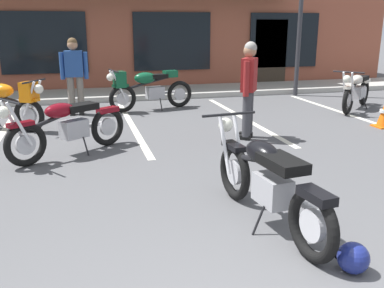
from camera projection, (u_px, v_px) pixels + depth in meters
ground_plane at (163, 180)px, 5.51m from camera, size 80.00×80.00×0.00m
sidewalk_kerb at (115, 94)px, 11.89m from camera, size 22.00×1.80×0.14m
brick_storefront_building at (103, 27)px, 15.17m from camera, size 18.43×7.20×3.74m
painted_stall_lines at (132, 125)px, 8.56m from camera, size 9.77×4.80×0.01m
motorcycle_foreground_classic at (267, 181)px, 4.20m from camera, size 0.68×2.11×0.98m
motorcycle_black_cruiser at (147, 88)px, 9.88m from camera, size 2.08×0.85×0.98m
motorcycle_silver_naked at (357, 90)px, 9.96m from camera, size 1.73×1.56×0.98m
motorcycle_blue_standard at (0, 103)px, 8.01m from camera, size 1.88×1.33×0.98m
motorcycle_orange_scrambler at (68, 126)px, 6.45m from camera, size 1.83×1.41×0.98m
person_in_black_shirt at (74, 72)px, 9.30m from camera, size 0.60×0.29×1.68m
person_in_shorts_foreground at (249, 85)px, 7.29m from camera, size 0.42×0.56×1.68m
helmet_on_pavement at (353, 258)px, 3.44m from camera, size 0.26×0.26×0.26m
traffic_cone at (384, 114)px, 8.30m from camera, size 0.34×0.34×0.53m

